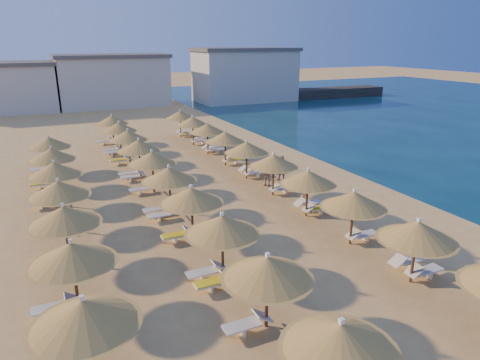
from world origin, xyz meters
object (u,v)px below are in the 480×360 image
jetty (302,94)px  beachgoer_c (267,173)px  beachgoer_a (305,190)px  parasol_row_west (169,175)px  parasol_row_east (274,161)px  beachgoer_b (282,169)px

jetty → beachgoer_c: bearing=-123.9°
beachgoer_a → parasol_row_west: bearing=-96.5°
jetty → beachgoer_a: size_ratio=19.55×
jetty → beachgoer_c: (-26.64, -36.61, 0.13)m
jetty → beachgoer_a: (-26.11, -40.35, 0.02)m
jetty → beachgoer_c: size_ratio=16.98×
parasol_row_east → beachgoer_c: bearing=73.1°
parasol_row_east → parasol_row_west: same height
parasol_row_east → beachgoer_a: parasol_row_east is taller
jetty → parasol_row_east: bearing=-123.2°
jetty → parasol_row_east: size_ratio=0.75×
beachgoer_a → beachgoer_c: (-0.52, 3.74, 0.12)m
parasol_row_west → parasol_row_east: bearing=0.0°
jetty → parasol_row_west: size_ratio=0.75×
parasol_row_east → parasol_row_west: (-6.53, 0.00, 0.00)m
parasol_row_east → beachgoer_b: parasol_row_east is taller
jetty → parasol_row_west: parasol_row_west is taller
beachgoer_b → beachgoer_c: size_ratio=1.00×
jetty → beachgoer_b: size_ratio=16.99×
beachgoer_b → beachgoer_a: (-0.83, -4.14, -0.12)m
beachgoer_b → beachgoer_a: size_ratio=1.15×
jetty → beachgoer_c: 45.27m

